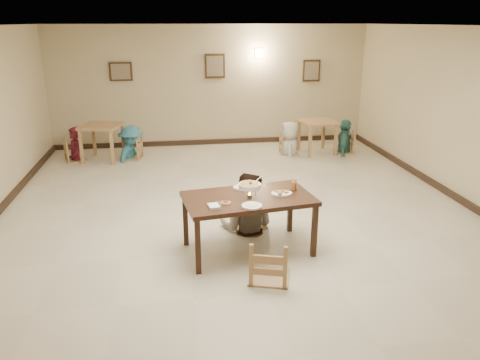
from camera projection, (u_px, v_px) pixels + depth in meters
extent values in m
plane|color=beige|center=(241.00, 219.00, 7.63)|extent=(10.00, 10.00, 0.00)
plane|color=silver|center=(241.00, 26.00, 6.66)|extent=(10.00, 10.00, 0.00)
plane|color=#C9B892|center=(211.00, 86.00, 11.83)|extent=(10.00, 0.00, 10.00)
plane|color=#C9B892|center=(383.00, 334.00, 2.47)|extent=(10.00, 0.00, 10.00)
plane|color=#C9B892|center=(480.00, 121.00, 7.71)|extent=(0.00, 10.00, 10.00)
cube|color=black|center=(212.00, 142.00, 12.27)|extent=(8.00, 0.06, 0.12)
cube|color=black|center=(465.00, 202.00, 8.17)|extent=(0.06, 10.00, 0.12)
cube|color=#362311|center=(121.00, 72.00, 11.35)|extent=(0.55, 0.03, 0.45)
cube|color=gray|center=(121.00, 72.00, 11.34)|extent=(0.45, 0.01, 0.37)
cube|color=#362311|center=(215.00, 66.00, 11.64)|extent=(0.50, 0.03, 0.60)
cube|color=gray|center=(215.00, 66.00, 11.63)|extent=(0.41, 0.01, 0.49)
cube|color=#362311|center=(312.00, 71.00, 12.04)|extent=(0.45, 0.03, 0.55)
cube|color=gray|center=(312.00, 71.00, 12.03)|extent=(0.37, 0.01, 0.45)
cube|color=#FFD88C|center=(258.00, 53.00, 11.70)|extent=(0.16, 0.05, 0.22)
cube|color=#361D11|center=(248.00, 199.00, 6.35)|extent=(1.85, 1.21, 0.06)
cube|color=#361D11|center=(198.00, 247.00, 5.88)|extent=(0.07, 0.07, 0.75)
cube|color=#361D11|center=(314.00, 231.00, 6.32)|extent=(0.07, 0.07, 0.75)
cube|color=#361D11|center=(185.00, 221.00, 6.65)|extent=(0.07, 0.07, 0.75)
cube|color=#361D11|center=(290.00, 208.00, 7.09)|extent=(0.07, 0.07, 0.75)
cube|color=tan|center=(248.00, 201.00, 7.22)|extent=(0.45, 0.45, 0.05)
cube|color=tan|center=(270.00, 243.00, 5.73)|extent=(0.50, 0.50, 0.05)
imported|color=gray|center=(247.00, 173.00, 7.00)|extent=(1.06, 0.95, 1.82)
torus|color=silver|center=(250.00, 188.00, 6.29)|extent=(0.23, 0.23, 0.01)
cylinder|color=silver|center=(250.00, 196.00, 6.32)|extent=(0.06, 0.06, 0.03)
cone|color=#FFA526|center=(250.00, 193.00, 6.31)|extent=(0.03, 0.03, 0.05)
cylinder|color=white|center=(250.00, 186.00, 6.28)|extent=(0.30, 0.30, 0.07)
cylinder|color=#A96029|center=(250.00, 184.00, 6.27)|extent=(0.26, 0.26, 0.02)
sphere|color=#2D7223|center=(250.00, 183.00, 6.26)|extent=(0.04, 0.04, 0.04)
cylinder|color=silver|center=(257.00, 180.00, 6.33)|extent=(0.14, 0.09, 0.09)
cylinder|color=silver|center=(256.00, 191.00, 6.37)|extent=(0.01, 0.01, 0.13)
cylinder|color=silver|center=(242.00, 192.00, 6.35)|extent=(0.01, 0.01, 0.13)
cylinder|color=silver|center=(251.00, 195.00, 6.21)|extent=(0.01, 0.01, 0.13)
cylinder|color=white|center=(244.00, 187.00, 6.66)|extent=(0.32, 0.32, 0.02)
ellipsoid|color=white|center=(244.00, 187.00, 6.66)|extent=(0.21, 0.18, 0.07)
cylinder|color=white|center=(252.00, 206.00, 6.00)|extent=(0.26, 0.26, 0.02)
ellipsoid|color=white|center=(252.00, 205.00, 6.00)|extent=(0.17, 0.15, 0.06)
cylinder|color=white|center=(282.00, 194.00, 6.42)|extent=(0.29, 0.29, 0.02)
sphere|color=#2D7223|center=(280.00, 194.00, 6.33)|extent=(0.05, 0.05, 0.05)
cylinder|color=white|center=(226.00, 203.00, 6.10)|extent=(0.12, 0.12, 0.02)
cylinder|color=maroon|center=(226.00, 202.00, 6.10)|extent=(0.09, 0.09, 0.01)
cube|color=white|center=(214.00, 206.00, 5.96)|extent=(0.15, 0.19, 0.03)
cube|color=silver|center=(217.00, 204.00, 6.06)|extent=(0.03, 0.19, 0.01)
cube|color=silver|center=(220.00, 204.00, 6.06)|extent=(0.03, 0.19, 0.01)
cylinder|color=white|center=(294.00, 185.00, 6.56)|extent=(0.08, 0.08, 0.16)
cylinder|color=orange|center=(294.00, 186.00, 6.56)|extent=(0.07, 0.07, 0.12)
cube|color=#AD8154|center=(101.00, 126.00, 10.62)|extent=(1.02, 1.02, 0.06)
cube|color=#AD8154|center=(81.00, 147.00, 10.45)|extent=(0.07, 0.07, 0.78)
cube|color=#AD8154|center=(112.00, 148.00, 10.38)|extent=(0.07, 0.07, 0.78)
cube|color=#AD8154|center=(94.00, 140.00, 11.13)|extent=(0.07, 0.07, 0.78)
cube|color=#AD8154|center=(123.00, 140.00, 11.05)|extent=(0.07, 0.07, 0.78)
cube|color=#AD8154|center=(318.00, 122.00, 11.22)|extent=(0.89, 0.89, 0.06)
cube|color=#AD8154|center=(310.00, 142.00, 10.96)|extent=(0.07, 0.07, 0.73)
cube|color=#AD8154|center=(336.00, 140.00, 11.14)|extent=(0.07, 0.07, 0.73)
cube|color=#AD8154|center=(299.00, 136.00, 11.57)|extent=(0.07, 0.07, 0.73)
cube|color=#AD8154|center=(323.00, 134.00, 11.75)|extent=(0.07, 0.07, 0.73)
cube|color=tan|center=(74.00, 142.00, 10.71)|extent=(0.44, 0.44, 0.05)
cube|color=tan|center=(131.00, 141.00, 10.83)|extent=(0.44, 0.44, 0.05)
cube|color=tan|center=(289.00, 137.00, 11.28)|extent=(0.43, 0.43, 0.05)
cube|color=tan|center=(345.00, 134.00, 11.36)|extent=(0.46, 0.46, 0.05)
imported|color=#5B1527|center=(73.00, 127.00, 10.59)|extent=(0.56, 0.67, 1.57)
imported|color=teal|center=(130.00, 126.00, 10.71)|extent=(0.93, 1.17, 1.58)
imported|color=silver|center=(290.00, 122.00, 11.17)|extent=(0.61, 0.83, 1.56)
imported|color=#3E7D72|center=(346.00, 120.00, 11.24)|extent=(0.74, 1.04, 1.64)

